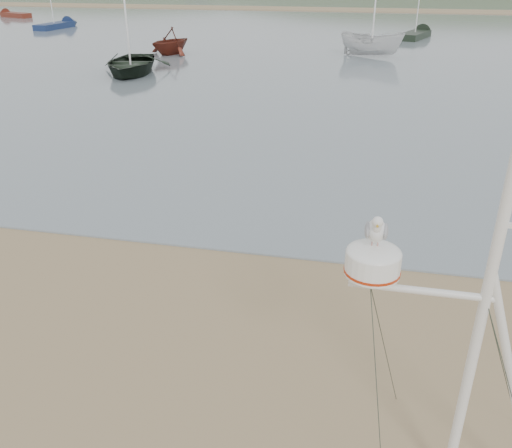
% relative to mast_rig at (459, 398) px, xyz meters
% --- Properties ---
extents(ground, '(560.00, 560.00, 0.00)m').
position_rel_mast_rig_xyz_m(ground, '(-4.29, 0.93, -1.31)').
color(ground, '#8A714F').
rests_on(ground, ground).
extents(sandbar, '(560.00, 7.00, 0.07)m').
position_rel_mast_rig_xyz_m(sandbar, '(-4.29, 70.93, -1.23)').
color(sandbar, '#8A714F').
rests_on(sandbar, water).
extents(hill_ridge, '(620.00, 180.00, 80.00)m').
position_rel_mast_rig_xyz_m(hill_ridge, '(14.23, 235.93, -21.00)').
color(hill_ridge, '#273817').
rests_on(hill_ridge, ground).
extents(mast_rig, '(2.40, 2.56, 5.41)m').
position_rel_mast_rig_xyz_m(mast_rig, '(0.00, 0.00, 0.00)').
color(mast_rig, white).
rests_on(mast_rig, ground).
extents(boat_dark, '(3.92, 1.82, 5.29)m').
position_rel_mast_rig_xyz_m(boat_dark, '(-14.32, 23.36, 1.38)').
color(boat_dark, black).
rests_on(boat_dark, water).
extents(boat_red, '(3.28, 2.72, 3.27)m').
position_rel_mast_rig_xyz_m(boat_red, '(-14.64, 30.41, 0.37)').
color(boat_red, '#602216').
rests_on(boat_red, water).
extents(boat_white, '(2.03, 2.00, 4.20)m').
position_rel_mast_rig_xyz_m(boat_white, '(-1.66, 32.19, 0.83)').
color(boat_white, silver).
rests_on(boat_white, water).
extents(sailboat_blue_near, '(1.98, 5.85, 5.74)m').
position_rel_mast_rig_xyz_m(sailboat_blue_near, '(-30.48, 44.26, -1.00)').
color(sailboat_blue_near, '#16264E').
rests_on(sailboat_blue_near, ground).
extents(dinghy_red_far, '(5.32, 3.04, 1.27)m').
position_rel_mast_rig_xyz_m(dinghy_red_far, '(-42.19, 52.88, -1.02)').
color(dinghy_red_far, '#602216').
rests_on(dinghy_red_far, ground).
extents(sailboat_dark_mid, '(3.26, 5.98, 5.84)m').
position_rel_mast_rig_xyz_m(sailboat_dark_mid, '(2.01, 43.85, -1.00)').
color(sailboat_dark_mid, black).
rests_on(sailboat_dark_mid, ground).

